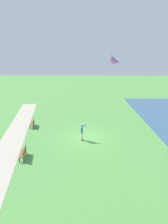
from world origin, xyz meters
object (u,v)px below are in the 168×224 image
Objects in this scene: person_kite_flyer at (82,131)px; flying_kite at (111,61)px; park_bench_far_walkway at (23,152)px; park_bench_near_walkway at (33,123)px.

person_kite_flyer is 0.28× the size of flying_kite.
park_bench_far_walkway is (7.56, 3.31, -7.34)m from flying_kite.
person_kite_flyer is at bearing -146.12° from park_bench_far_walkway.
park_bench_far_walkway is at bearing 33.88° from person_kite_flyer.
flying_kite is at bearing -156.31° from park_bench_far_walkway.
park_bench_near_walkway is at bearing -80.95° from park_bench_far_walkway.
person_kite_flyer is at bearing 0.17° from flying_kite.
park_bench_far_walkway is at bearing 23.69° from flying_kite.
person_kite_flyer is 1.18× the size of park_bench_near_walkway.
flying_kite is 4.24× the size of park_bench_far_walkway.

